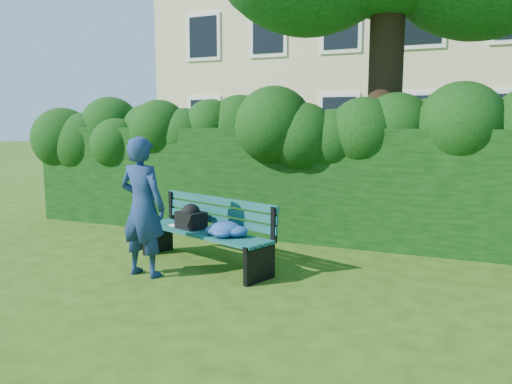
% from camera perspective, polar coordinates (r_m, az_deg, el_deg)
% --- Properties ---
extents(ground, '(80.00, 80.00, 0.00)m').
position_cam_1_polar(ground, '(6.45, -2.13, -9.07)').
color(ground, '#274B0F').
rests_on(ground, ground).
extents(apartment_building, '(16.00, 8.08, 12.00)m').
position_cam_1_polar(apartment_building, '(20.16, 16.15, 19.43)').
color(apartment_building, beige).
rests_on(apartment_building, ground).
extents(hedge, '(10.00, 1.00, 1.80)m').
position_cam_1_polar(hedge, '(8.27, 4.38, 1.07)').
color(hedge, black).
rests_on(hedge, ground).
extents(park_bench, '(2.17, 1.22, 0.89)m').
position_cam_1_polar(park_bench, '(6.61, -5.41, -4.20)').
color(park_bench, '#0E4943').
rests_on(park_bench, ground).
extents(man_reading, '(0.65, 0.45, 1.72)m').
position_cam_1_polar(man_reading, '(6.26, -12.83, -1.69)').
color(man_reading, navy).
rests_on(man_reading, ground).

